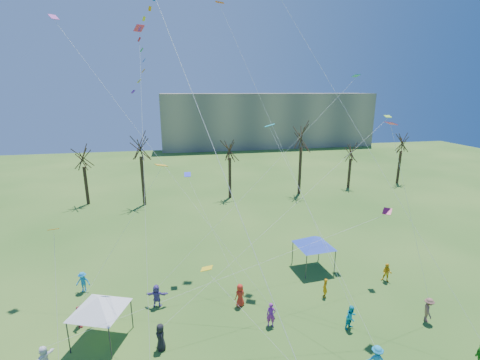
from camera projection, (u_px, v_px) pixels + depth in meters
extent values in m
cube|color=gray|center=(267.00, 120.00, 97.12)|extent=(60.00, 14.00, 15.00)
cylinder|color=black|center=(86.00, 186.00, 47.55)|extent=(0.44, 0.44, 5.48)
cylinder|color=black|center=(143.00, 181.00, 47.07)|extent=(0.44, 0.44, 7.02)
cylinder|color=black|center=(230.00, 178.00, 50.42)|extent=(0.44, 0.44, 6.17)
cylinder|color=black|center=(300.00, 171.00, 52.14)|extent=(0.44, 0.44, 7.43)
cylinder|color=black|center=(349.00, 173.00, 55.76)|extent=(0.44, 0.44, 4.93)
cylinder|color=black|center=(399.00, 167.00, 58.33)|extent=(0.44, 0.44, 5.74)
cylinder|color=white|center=(219.00, 161.00, 16.58)|extent=(0.02, 0.02, 25.64)
cylinder|color=#3F3F44|center=(68.00, 338.00, 20.63)|extent=(0.10, 0.10, 2.26)
cylinder|color=#3F3F44|center=(110.00, 343.00, 20.20)|extent=(0.10, 0.10, 2.26)
cylinder|color=#3F3F44|center=(94.00, 309.00, 23.29)|extent=(0.10, 0.10, 2.26)
cylinder|color=#3F3F44|center=(132.00, 313.00, 22.86)|extent=(0.10, 0.10, 2.26)
pyramid|color=white|center=(99.00, 303.00, 21.33)|extent=(4.03, 4.03, 0.97)
cylinder|color=#3F3F44|center=(306.00, 267.00, 28.90)|extent=(0.08, 0.08, 2.27)
cylinder|color=#3F3F44|center=(335.00, 262.00, 29.65)|extent=(0.08, 0.08, 2.27)
cylinder|color=#3F3F44|center=(293.00, 252.00, 31.50)|extent=(0.08, 0.08, 2.27)
cylinder|color=#3F3F44|center=(319.00, 248.00, 32.25)|extent=(0.08, 0.08, 2.27)
pyramid|color=blue|center=(314.00, 241.00, 30.15)|extent=(4.30, 4.30, 0.97)
imported|color=#1891C4|center=(376.00, 360.00, 19.21)|extent=(1.34, 1.07, 1.82)
imported|color=white|center=(44.00, 358.00, 19.46)|extent=(1.27, 1.47, 1.60)
imported|color=black|center=(161.00, 337.00, 21.01)|extent=(0.80, 1.01, 1.81)
imported|color=purple|center=(271.00, 315.00, 23.12)|extent=(0.72, 0.56, 1.75)
imported|color=#0D9FBA|center=(351.00, 317.00, 22.87)|extent=(1.04, 0.94, 1.75)
imported|color=#87594A|center=(428.00, 310.00, 23.59)|extent=(1.12, 1.35, 1.81)
imported|color=#C6424C|center=(79.00, 317.00, 23.01)|extent=(0.50, 0.98, 1.61)
imported|color=#634EAA|center=(157.00, 296.00, 25.22)|extent=(1.73, 0.82, 1.79)
imported|color=red|center=(240.00, 295.00, 25.30)|extent=(1.04, 0.90, 1.80)
imported|color=orange|center=(325.00, 288.00, 26.41)|extent=(0.52, 0.66, 1.57)
imported|color=gold|center=(387.00, 273.00, 28.54)|extent=(1.01, 0.99, 1.64)
imported|color=#1982CB|center=(83.00, 282.00, 27.10)|extent=(1.19, 0.80, 1.72)
cube|color=orange|center=(53.00, 229.00, 18.09)|extent=(0.64, 0.74, 0.26)
cylinder|color=white|center=(57.00, 308.00, 17.39)|extent=(0.01, 0.01, 7.81)
cube|color=#D42357|center=(139.00, 28.00, 22.80)|extent=(0.83, 0.87, 0.37)
cylinder|color=white|center=(144.00, 183.00, 19.62)|extent=(0.01, 0.01, 21.84)
cube|color=yellow|center=(207.00, 268.00, 19.93)|extent=(0.80, 0.70, 0.23)
cylinder|color=white|center=(248.00, 316.00, 19.08)|extent=(0.01, 0.01, 6.88)
cube|color=#1BC5CA|center=(270.00, 125.00, 26.55)|extent=(0.92, 0.82, 0.26)
cylinder|color=white|center=(315.00, 221.00, 22.82)|extent=(0.01, 0.01, 16.79)
cylinder|color=white|center=(364.00, 142.00, 23.72)|extent=(0.01, 0.01, 28.25)
cube|color=#BE1748|center=(387.00, 211.00, 21.48)|extent=(0.81, 0.82, 0.27)
cylinder|color=white|center=(224.00, 278.00, 20.41)|extent=(0.01, 0.01, 22.35)
cube|color=#9AEA37|center=(388.00, 116.00, 27.98)|extent=(0.62, 0.74, 0.17)
cylinder|color=white|center=(290.00, 208.00, 24.44)|extent=(0.01, 0.01, 23.74)
cube|color=#C237A7|center=(54.00, 17.00, 25.78)|extent=(0.87, 0.89, 0.44)
cylinder|color=white|center=(156.00, 155.00, 24.40)|extent=(0.01, 0.01, 27.03)
cube|color=#DF4F0B|center=(220.00, 2.00, 29.53)|extent=(0.88, 0.77, 0.16)
cylinder|color=white|center=(277.00, 137.00, 26.15)|extent=(0.01, 0.01, 27.01)
cube|color=#EE278A|center=(391.00, 123.00, 21.83)|extent=(0.91, 0.82, 0.24)
cylinder|color=white|center=(411.00, 217.00, 22.66)|extent=(0.01, 0.01, 12.69)
cube|color=yellow|center=(161.00, 165.00, 19.97)|extent=(0.83, 0.74, 0.17)
cylinder|color=white|center=(117.00, 243.00, 21.42)|extent=(0.01, 0.01, 11.77)
cube|color=#1776AC|center=(356.00, 76.00, 30.56)|extent=(0.59, 0.75, 0.23)
cylinder|color=white|center=(266.00, 173.00, 27.84)|extent=(0.01, 0.01, 25.01)
cube|color=#2935E8|center=(187.00, 174.00, 28.13)|extent=(0.56, 0.70, 0.26)
cylinder|color=white|center=(212.00, 229.00, 26.66)|extent=(0.01, 0.01, 10.00)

